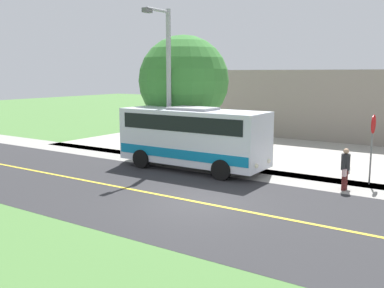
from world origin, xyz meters
name	(u,v)px	position (x,y,z in m)	size (l,w,h in m)	color
ground_plane	(196,202)	(0.00, 0.00, 0.00)	(120.00, 120.00, 0.00)	#477238
road_surface	(196,202)	(0.00, 0.00, 0.00)	(8.00, 100.00, 0.01)	#28282B
sidewalk	(259,174)	(-5.20, 0.00, 0.00)	(2.40, 100.00, 0.01)	gray
parking_lot_surface	(365,156)	(-12.40, 3.00, 0.00)	(14.00, 36.00, 0.01)	#9E9991
road_centre_line	(196,202)	(0.00, 0.00, 0.01)	(0.16, 100.00, 0.00)	gold
shuttle_bus_front	(193,135)	(-4.45, -3.11, 1.63)	(2.56, 7.29, 2.96)	silver
pedestrian_with_bags	(345,168)	(-4.62, 3.93, 0.89)	(0.72, 0.34, 1.66)	#4C1919
stop_sign	(372,137)	(-6.10, 4.56, 1.96)	(0.76, 0.07, 2.88)	slate
street_light_pole	(167,80)	(-4.87, -4.92, 4.21)	(1.97, 0.24, 7.61)	#9E9EA3
tree_curbside	(184,81)	(-7.40, -5.68, 4.11)	(4.96, 4.96, 6.60)	#4C3826
commercial_building	(379,103)	(-21.40, 1.82, 2.38)	(10.00, 23.17, 4.76)	gray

